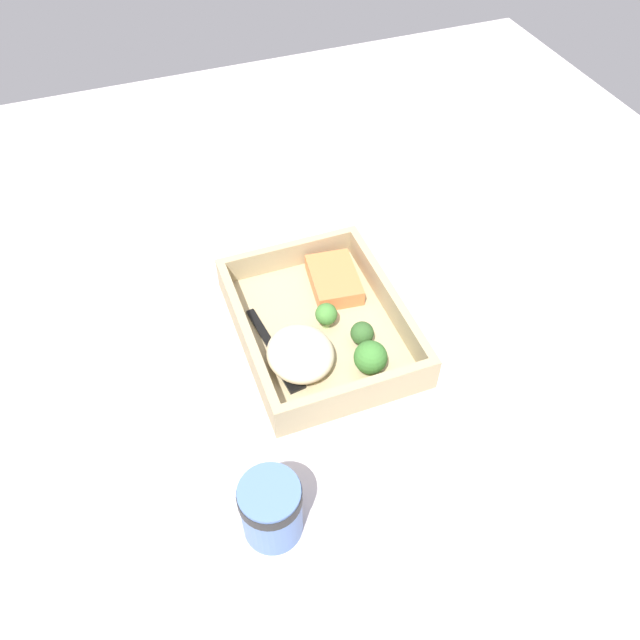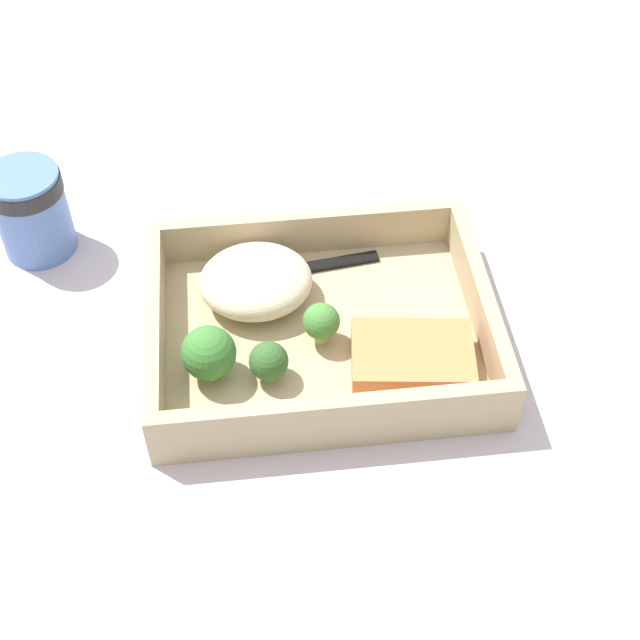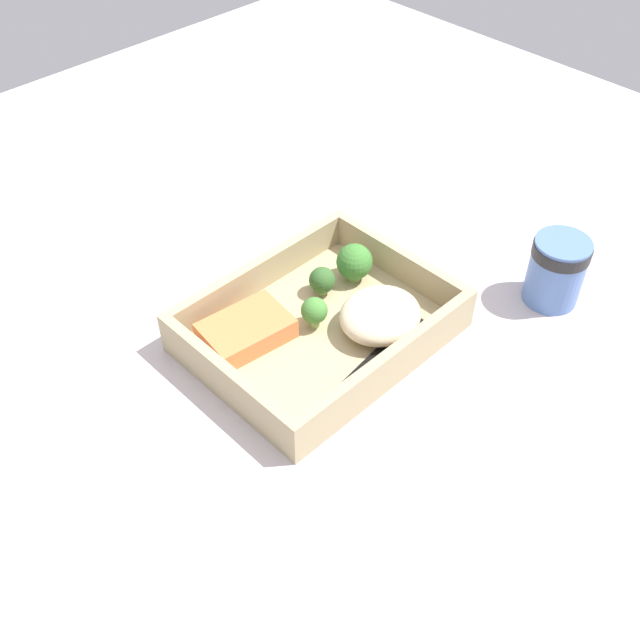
{
  "view_description": "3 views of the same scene",
  "coord_description": "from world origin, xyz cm",
  "views": [
    {
      "loc": [
        52.64,
        -19.63,
        66.22
      ],
      "look_at": [
        0.0,
        0.0,
        2.7
      ],
      "focal_mm": 35.0,
      "sensor_mm": 36.0,
      "label": 1
    },
    {
      "loc": [
        5.57,
        48.52,
        56.94
      ],
      "look_at": [
        0.0,
        0.0,
        2.7
      ],
      "focal_mm": 50.0,
      "sensor_mm": 36.0,
      "label": 2
    },
    {
      "loc": [
        -41.99,
        -42.92,
        60.56
      ],
      "look_at": [
        0.0,
        0.0,
        2.7
      ],
      "focal_mm": 42.0,
      "sensor_mm": 36.0,
      "label": 3
    }
  ],
  "objects": [
    {
      "name": "broccoli_floret_2",
      "position": [
        0.23,
        0.91,
        3.45
      ],
      "size": [
        3.04,
        3.04,
        3.88
      ],
      "color": "#85A55D",
      "rests_on": "takeout_tray"
    },
    {
      "name": "paper_cup",
      "position": [
        24.34,
        -14.51,
        4.74
      ],
      "size": [
        6.7,
        6.7,
        8.49
      ],
      "color": "#5173B1",
      "rests_on": "ground_plane"
    },
    {
      "name": "takeout_tray",
      "position": [
        0.0,
        0.0,
        0.6
      ],
      "size": [
        27.92,
        21.73,
        1.2
      ],
      "primitive_type": "cube",
      "color": "tan",
      "rests_on": "ground_plane"
    },
    {
      "name": "salmon_fillet",
      "position": [
        -6.82,
        4.7,
        2.44
      ],
      "size": [
        10.35,
        7.72,
        2.47
      ],
      "primitive_type": "cube",
      "rotation": [
        0.0,
        0.0,
        -0.13
      ],
      "color": "#E57742",
      "rests_on": "takeout_tray"
    },
    {
      "name": "fork",
      "position": [
        2.37,
        -7.16,
        1.42
      ],
      "size": [
        15.88,
        3.6,
        0.44
      ],
      "color": "black",
      "rests_on": "takeout_tray"
    },
    {
      "name": "tray_rim",
      "position": [
        0.0,
        0.0,
        3.22
      ],
      "size": [
        27.92,
        21.73,
        4.04
      ],
      "color": "tan",
      "rests_on": "takeout_tray"
    },
    {
      "name": "broccoli_floret_3",
      "position": [
        9.12,
        3.45,
        3.75
      ],
      "size": [
        4.36,
        4.36,
        4.82
      ],
      "color": "#78A354",
      "rests_on": "takeout_tray"
    },
    {
      "name": "mashed_potatoes",
      "position": [
        4.94,
        -4.55,
        3.23
      ],
      "size": [
        9.59,
        8.69,
        4.07
      ],
      "primitive_type": "ellipsoid",
      "color": "beige",
      "rests_on": "takeout_tray"
    },
    {
      "name": "ground_plane",
      "position": [
        0.0,
        0.0,
        -1.0
      ],
      "size": [
        160.0,
        160.0,
        2.0
      ],
      "primitive_type": "cube",
      "color": "#BDB3B7"
    },
    {
      "name": "broccoli_floret_1",
      "position": [
        4.53,
        4.27,
        3.13
      ],
      "size": [
        3.14,
        3.14,
        3.57
      ],
      "color": "#7DA453",
      "rests_on": "takeout_tray"
    }
  ]
}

